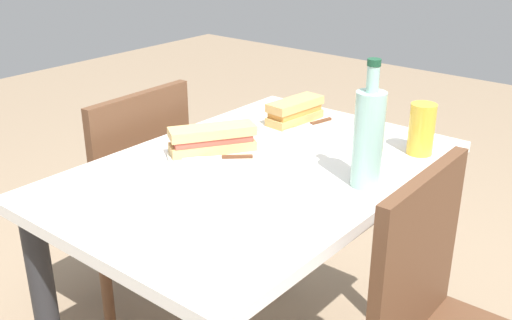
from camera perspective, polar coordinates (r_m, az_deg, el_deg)
name	(u,v)px	position (r m, az deg, el deg)	size (l,w,h in m)	color
dining_table	(256,214)	(1.59, 0.00, -5.12)	(1.05, 0.71, 0.75)	silver
chair_near	(125,197)	(2.00, -12.26, -3.44)	(0.41, 0.41, 0.86)	brown
plate_near	(213,154)	(1.60, -4.11, 0.61)	(0.24, 0.24, 0.01)	silver
baguette_sandwich_near	(212,139)	(1.58, -4.15, 2.00)	(0.23, 0.18, 0.07)	tan
knife_near	(222,157)	(1.55, -3.22, 0.27)	(0.13, 0.14, 0.01)	silver
plate_far	(295,124)	(1.82, 3.67, 3.43)	(0.24, 0.24, 0.01)	silver
baguette_sandwich_far	(295,111)	(1.81, 3.71, 4.67)	(0.19, 0.09, 0.07)	tan
knife_far	(311,124)	(1.79, 5.25, 3.41)	(0.18, 0.05, 0.01)	silver
water_bottle	(368,137)	(1.41, 10.59, 2.16)	(0.07, 0.07, 0.30)	#99C6B7
beer_glass	(422,129)	(1.65, 15.39, 2.84)	(0.07, 0.07, 0.14)	gold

